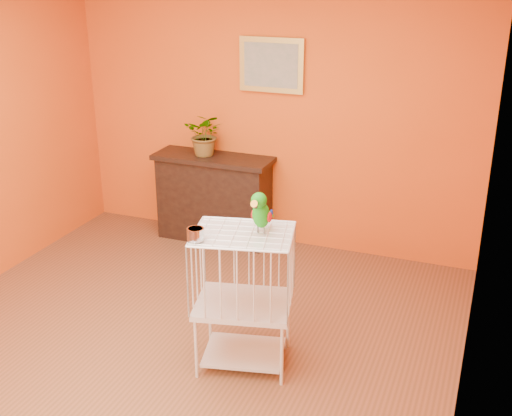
% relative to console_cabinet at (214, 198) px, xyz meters
% --- Properties ---
extents(ground, '(4.50, 4.50, 0.00)m').
position_rel_console_cabinet_xyz_m(ground, '(0.53, -2.04, -0.44)').
color(ground, brown).
rests_on(ground, ground).
extents(room_shell, '(4.50, 4.50, 4.50)m').
position_rel_console_cabinet_xyz_m(room_shell, '(0.53, -2.04, 1.15)').
color(room_shell, '#D35113').
rests_on(room_shell, ground).
extents(console_cabinet, '(1.17, 0.42, 0.87)m').
position_rel_console_cabinet_xyz_m(console_cabinet, '(0.00, 0.00, 0.00)').
color(console_cabinet, black).
rests_on(console_cabinet, ground).
extents(potted_plant, '(0.43, 0.47, 0.33)m').
position_rel_console_cabinet_xyz_m(potted_plant, '(-0.07, 0.04, 0.60)').
color(potted_plant, '#26722D').
rests_on(potted_plant, console_cabinet).
extents(framed_picture, '(0.62, 0.04, 0.50)m').
position_rel_console_cabinet_xyz_m(framed_picture, '(0.53, 0.17, 1.31)').
color(framed_picture, gold).
rests_on(framed_picture, room_shell).
extents(birdcage, '(0.74, 0.63, 0.99)m').
position_rel_console_cabinet_xyz_m(birdcage, '(1.09, -1.87, 0.08)').
color(birdcage, beige).
rests_on(birdcage, ground).
extents(feed_cup, '(0.11, 0.11, 0.08)m').
position_rel_console_cabinet_xyz_m(feed_cup, '(0.86, -2.09, 0.60)').
color(feed_cup, silver).
rests_on(feed_cup, birdcage).
extents(parrot, '(0.14, 0.26, 0.29)m').
position_rel_console_cabinet_xyz_m(parrot, '(1.20, -1.83, 0.70)').
color(parrot, '#59544C').
rests_on(parrot, birdcage).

